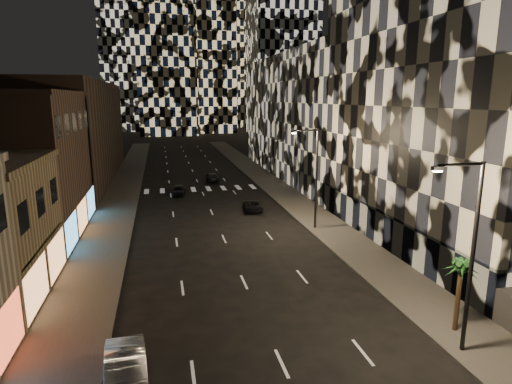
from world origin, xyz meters
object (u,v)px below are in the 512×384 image
streetlight_far (314,172)px  car_dark_midlane (179,190)px  car_dark_oncoming (212,177)px  palm_tree (461,272)px  car_silver_parked (126,373)px  car_dark_rightlane (253,206)px  streetlight_near (469,246)px

streetlight_far → car_dark_midlane: bearing=123.7°
car_dark_oncoming → palm_tree: 44.12m
car_silver_parked → palm_tree: palm_tree is taller
car_silver_parked → palm_tree: size_ratio=1.23×
car_dark_oncoming → car_dark_rightlane: (2.20, -17.65, -0.06)m
streetlight_near → car_dark_rightlane: bearing=98.3°
streetlight_far → palm_tree: bearing=-86.6°
streetlight_near → car_silver_parked: streetlight_near is taller
car_dark_rightlane → car_dark_midlane: bearing=133.0°
palm_tree → streetlight_far: bearing=93.4°
streetlight_near → palm_tree: bearing=56.3°
car_dark_midlane → palm_tree: palm_tree is taller
streetlight_near → car_dark_oncoming: streetlight_near is taller
streetlight_far → car_dark_midlane: streetlight_far is taller
car_dark_midlane → car_dark_oncoming: bearing=63.9°
car_silver_parked → palm_tree: 16.41m
car_dark_rightlane → car_silver_parked: bearing=-106.9°
streetlight_far → palm_tree: size_ratio=2.34×
streetlight_near → car_silver_parked: 15.79m
car_dark_rightlane → car_dark_oncoming: bearing=102.7°
streetlight_near → car_silver_parked: (-15.10, 0.66, -4.57)m
car_dark_rightlane → palm_tree: bearing=-73.2°
streetlight_far → car_dark_rightlane: size_ratio=2.36×
car_silver_parked → car_dark_rightlane: size_ratio=1.24×
streetlight_near → streetlight_far: size_ratio=1.00×
car_dark_oncoming → car_dark_rightlane: car_dark_oncoming is taller
car_silver_parked → car_dark_oncoming: car_silver_parked is taller
streetlight_near → car_silver_parked: bearing=177.5°
streetlight_far → car_dark_rightlane: 9.70m
streetlight_far → palm_tree: streetlight_far is taller
streetlight_near → palm_tree: streetlight_near is taller
streetlight_far → car_silver_parked: size_ratio=1.90×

